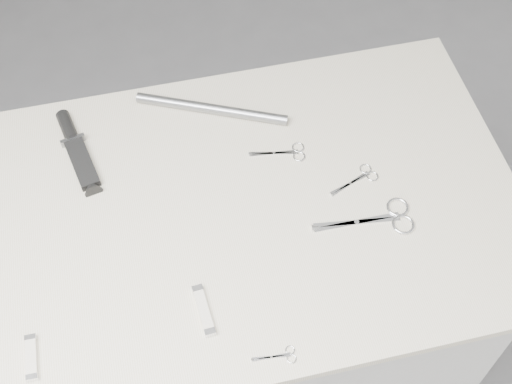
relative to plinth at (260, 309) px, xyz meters
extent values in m
cube|color=gray|center=(0.00, 0.00, -0.46)|extent=(4.00, 4.00, 0.01)
cube|color=silver|center=(0.00, 0.00, 0.00)|extent=(0.90, 0.60, 0.90)
cube|color=beige|center=(0.00, 0.00, 0.46)|extent=(1.00, 0.70, 0.02)
cube|color=silver|center=(0.16, -0.08, 0.47)|extent=(0.17, 0.04, 0.00)
cylinder|color=silver|center=(0.16, -0.08, 0.47)|extent=(0.01, 0.01, 0.00)
torus|color=silver|center=(0.25, -0.07, 0.47)|extent=(0.04, 0.04, 0.01)
torus|color=silver|center=(0.25, -0.11, 0.47)|extent=(0.04, 0.04, 0.01)
cube|color=silver|center=(0.18, 0.00, 0.47)|extent=(0.09, 0.05, 0.00)
cylinder|color=silver|center=(0.18, 0.00, 0.47)|extent=(0.01, 0.01, 0.00)
torus|color=silver|center=(0.22, 0.03, 0.47)|extent=(0.02, 0.02, 0.00)
torus|color=silver|center=(0.23, 0.01, 0.47)|extent=(0.02, 0.02, 0.00)
cube|color=silver|center=(0.05, 0.11, 0.47)|extent=(0.10, 0.03, 0.00)
cylinder|color=silver|center=(0.05, 0.11, 0.47)|extent=(0.01, 0.01, 0.00)
torus|color=silver|center=(0.10, 0.11, 0.47)|extent=(0.03, 0.03, 0.00)
torus|color=silver|center=(0.10, 0.09, 0.47)|extent=(0.03, 0.03, 0.00)
cube|color=silver|center=(-0.06, -0.31, 0.47)|extent=(0.07, 0.02, 0.00)
cylinder|color=silver|center=(-0.06, -0.31, 0.47)|extent=(0.00, 0.00, 0.00)
torus|color=silver|center=(-0.02, -0.30, 0.47)|extent=(0.02, 0.02, 0.00)
torus|color=silver|center=(-0.02, -0.32, 0.47)|extent=(0.02, 0.02, 0.00)
cube|color=black|center=(-0.33, 0.17, 0.48)|extent=(0.06, 0.13, 0.01)
cube|color=gray|center=(-0.34, 0.23, 0.48)|extent=(0.05, 0.02, 0.02)
cylinder|color=black|center=(-0.35, 0.27, 0.48)|extent=(0.04, 0.08, 0.03)
cube|color=beige|center=(-0.45, -0.22, 0.47)|extent=(0.02, 0.08, 0.01)
cube|color=silver|center=(-0.45, -0.18, 0.48)|extent=(0.02, 0.01, 0.01)
cube|color=silver|center=(-0.45, -0.25, 0.48)|extent=(0.02, 0.01, 0.01)
cube|color=beige|center=(-0.15, -0.20, 0.48)|extent=(0.03, 0.10, 0.01)
cube|color=silver|center=(-0.15, -0.15, 0.48)|extent=(0.02, 0.01, 0.01)
cube|color=silver|center=(-0.15, -0.24, 0.48)|extent=(0.02, 0.01, 0.01)
cylinder|color=gray|center=(-0.05, 0.25, 0.48)|extent=(0.30, 0.15, 0.02)
camera|label=1|loc=(-0.18, -0.73, 1.61)|focal=50.00mm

